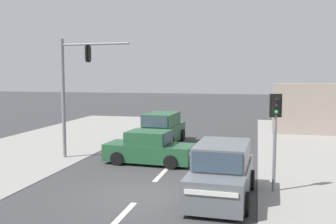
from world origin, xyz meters
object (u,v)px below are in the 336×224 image
at_px(suv_receding_far, 222,173).
at_px(sedan_oncoming_near, 149,149).
at_px(traffic_signal_mast, 72,82).
at_px(pedestal_signal_right_kerb, 275,126).
at_px(suv_crossing_left, 162,129).

height_order(suv_receding_far, sedan_oncoming_near, suv_receding_far).
relative_size(traffic_signal_mast, sedan_oncoming_near, 1.38).
distance_m(traffic_signal_mast, suv_receding_far, 9.68).
relative_size(traffic_signal_mast, pedestal_signal_right_kerb, 1.69).
distance_m(suv_crossing_left, suv_receding_far, 10.76).
height_order(pedestal_signal_right_kerb, sedan_oncoming_near, pedestal_signal_right_kerb).
bearing_deg(sedan_oncoming_near, suv_crossing_left, 97.10).
relative_size(suv_receding_far, sedan_oncoming_near, 1.06).
relative_size(traffic_signal_mast, suv_receding_far, 1.30).
bearing_deg(sedan_oncoming_near, suv_receding_far, -49.72).
xyz_separation_m(suv_crossing_left, suv_receding_far, (4.49, -9.78, 0.00)).
distance_m(traffic_signal_mast, pedestal_signal_right_kerb, 10.41).
height_order(traffic_signal_mast, sedan_oncoming_near, traffic_signal_mast).
xyz_separation_m(traffic_signal_mast, suv_crossing_left, (3.38, 4.99, -2.95)).
bearing_deg(suv_crossing_left, traffic_signal_mast, -124.15).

